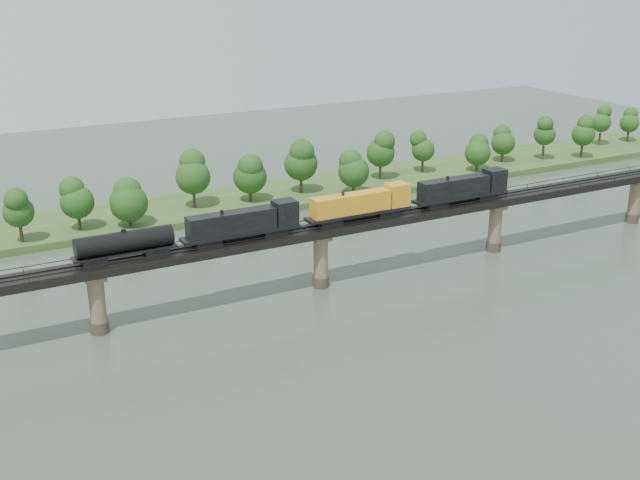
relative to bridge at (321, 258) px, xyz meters
name	(u,v)px	position (x,y,z in m)	size (l,w,h in m)	color
ground	(415,354)	(0.00, -30.00, -5.46)	(400.00, 400.00, 0.00)	#344234
far_bank	(212,205)	(0.00, 55.00, -4.66)	(300.00, 24.00, 1.60)	#325020
bridge	(321,258)	(0.00, 0.00, 0.00)	(236.00, 30.00, 11.50)	#473A2D
bridge_superstructure	(321,225)	(0.00, 0.00, 6.33)	(220.00, 4.90, 0.75)	black
far_treeline	(183,181)	(-8.21, 50.52, 3.37)	(289.06, 17.54, 13.60)	#382619
freight_train	(322,211)	(0.29, 0.00, 8.81)	(84.24, 3.28, 5.80)	black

